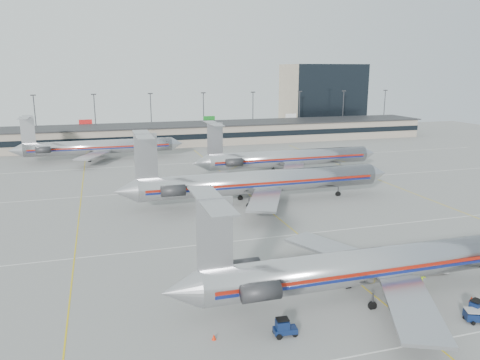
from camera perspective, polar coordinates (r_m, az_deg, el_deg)
name	(u,v)px	position (r m, az deg, el deg)	size (l,w,h in m)	color
ground	(332,261)	(58.70, 11.11, -9.70)	(260.00, 260.00, 0.00)	gray
apron_markings	(298,234)	(67.05, 7.12, -6.58)	(160.00, 0.15, 0.02)	silver
terminal	(186,134)	(149.08, -6.65, 5.64)	(162.00, 17.00, 6.25)	gray
light_mast_row	(178,113)	(162.24, -7.60, 8.15)	(163.60, 0.40, 15.28)	#38383D
distant_building	(322,96)	(196.61, 9.96, 10.08)	(30.00, 20.00, 25.00)	tan
jet_foreground	(379,264)	(50.17, 16.54, -9.80)	(45.53, 26.81, 11.92)	#BABABE
jet_second_row	(256,182)	(81.08, 2.01, -0.21)	(49.87, 29.36, 13.05)	#BABABE
jet_third_row	(286,158)	(105.31, 5.58, 2.70)	(43.97, 27.05, 12.02)	#BABABE
jet_back_row	(97,147)	(126.12, -17.07, 3.89)	(43.17, 26.55, 11.80)	#BABABE
tug_left	(284,328)	(42.85, 5.38, -17.50)	(2.13, 1.20, 1.67)	#0B193D
tug_center	(477,309)	(50.83, 26.93, -13.80)	(2.22, 1.62, 1.63)	#0B193D
cart_inner	(416,327)	(45.95, 20.65, -16.40)	(2.07, 1.65, 1.04)	#0B193D
cart_outer	(476,315)	(49.90, 26.80, -14.52)	(2.27, 1.94, 1.09)	#0B193D
belt_loader	(431,268)	(58.46, 22.29, -9.90)	(4.63, 2.09, 2.38)	#999999
ramp_worker_near	(419,285)	(53.17, 20.97, -11.84)	(0.64, 0.42, 1.75)	#AAC212
ramp_worker_far	(422,278)	(55.17, 21.35, -11.08)	(0.74, 0.58, 1.52)	#BCEA16
cone_right	(472,299)	(53.38, 26.38, -12.91)	(0.50, 0.50, 0.68)	red
cone_left	(214,337)	(42.47, -3.20, -18.55)	(0.39, 0.39, 0.53)	red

